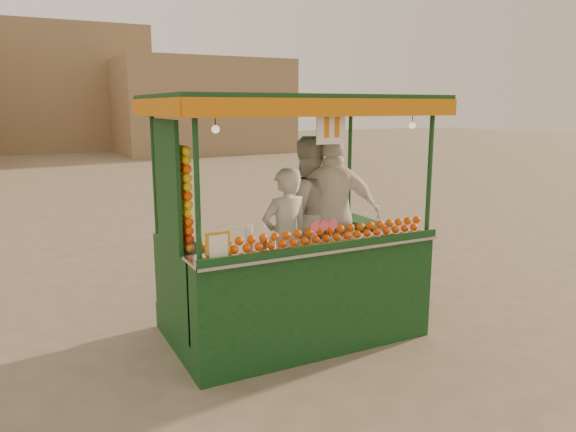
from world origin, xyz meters
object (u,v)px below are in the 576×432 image
vendor_left (285,239)px  vendor_right (333,214)px  juice_cart (289,263)px  vendor_middle (306,214)px

vendor_left → vendor_right: vendor_right is taller
juice_cart → vendor_middle: (0.53, 0.58, 0.39)m
juice_cart → vendor_right: juice_cart is taller
juice_cart → vendor_middle: size_ratio=1.55×
juice_cart → vendor_middle: 0.87m
juice_cart → vendor_left: 0.25m
juice_cart → vendor_middle: juice_cart is taller
vendor_left → vendor_middle: 0.74m
vendor_middle → vendor_right: vendor_right is taller
juice_cart → vendor_middle: bearing=47.6°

